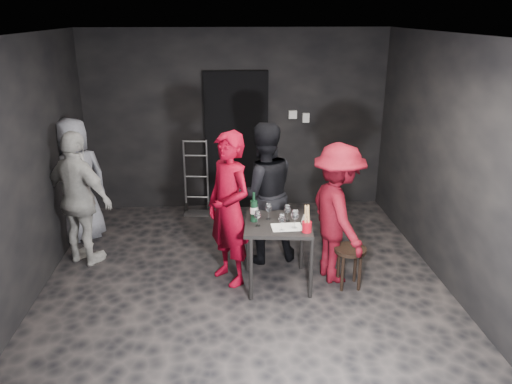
{
  "coord_description": "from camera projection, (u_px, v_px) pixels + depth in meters",
  "views": [
    {
      "loc": [
        -0.21,
        -4.92,
        2.91
      ],
      "look_at": [
        0.14,
        0.25,
        1.03
      ],
      "focal_mm": 35.0,
      "sensor_mm": 36.0,
      "label": 1
    }
  ],
  "objects": [
    {
      "name": "hand_truck",
      "position": [
        197.0,
        199.0,
        7.6
      ],
      "size": [
        0.38,
        0.33,
        1.13
      ],
      "rotation": [
        0.0,
        0.0,
        -0.12
      ],
      "color": "#B2B2B7",
      "rests_on": "floor"
    },
    {
      "name": "tasting_table",
      "position": [
        278.0,
        231.0,
        5.45
      ],
      "size": [
        0.72,
        0.72,
        0.75
      ],
      "rotation": [
        0.0,
        0.0,
        -0.1
      ],
      "color": "black",
      "rests_on": "floor"
    },
    {
      "name": "doorway",
      "position": [
        236.0,
        142.0,
        7.55
      ],
      "size": [
        0.95,
        0.1,
        2.1
      ],
      "primitive_type": "cube",
      "color": "black",
      "rests_on": "ground"
    },
    {
      "name": "bystander_grey",
      "position": [
        75.0,
        174.0,
        6.48
      ],
      "size": [
        1.01,
        0.91,
        1.83
      ],
      "primitive_type": "imported",
      "rotation": [
        0.0,
        0.0,
        3.75
      ],
      "color": "gray",
      "rests_on": "floor"
    },
    {
      "name": "bystander_cream",
      "position": [
        79.0,
        193.0,
        5.86
      ],
      "size": [
        1.16,
        0.97,
        1.8
      ],
      "primitive_type": "imported",
      "rotation": [
        0.0,
        0.0,
        2.6
      ],
      "color": "silver",
      "rests_on": "floor"
    },
    {
      "name": "wall_right",
      "position": [
        455.0,
        167.0,
        5.31
      ],
      "size": [
        0.04,
        5.0,
        2.7
      ],
      "primitive_type": "cube",
      "color": "black",
      "rests_on": "ground"
    },
    {
      "name": "wine_bottle",
      "position": [
        254.0,
        210.0,
        5.41
      ],
      "size": [
        0.08,
        0.08,
        0.33
      ],
      "rotation": [
        0.0,
        0.0,
        0.28
      ],
      "color": "black",
      "rests_on": "tasting_table"
    },
    {
      "name": "wall_front",
      "position": [
        264.0,
        304.0,
        2.82
      ],
      "size": [
        4.5,
        0.04,
        2.7
      ],
      "primitive_type": "cube",
      "color": "black",
      "rests_on": "ground"
    },
    {
      "name": "wine_glass_e",
      "position": [
        295.0,
        218.0,
        5.24
      ],
      "size": [
        0.11,
        0.11,
        0.22
      ],
      "primitive_type": null,
      "rotation": [
        0.0,
        0.0,
        0.31
      ],
      "color": "white",
      "rests_on": "tasting_table"
    },
    {
      "name": "wall_left",
      "position": [
        21.0,
        176.0,
        5.02
      ],
      "size": [
        0.04,
        5.0,
        2.7
      ],
      "primitive_type": "cube",
      "color": "black",
      "rests_on": "ground"
    },
    {
      "name": "breadstick_cup",
      "position": [
        307.0,
        219.0,
        5.14
      ],
      "size": [
        0.1,
        0.1,
        0.31
      ],
      "rotation": [
        0.0,
        0.0,
        -0.29
      ],
      "color": "#A00816",
      "rests_on": "tasting_table"
    },
    {
      "name": "wallbox_lower",
      "position": [
        306.0,
        118.0,
        7.51
      ],
      "size": [
        0.1,
        0.06,
        0.14
      ],
      "primitive_type": "cube",
      "color": "#B7B7B2",
      "rests_on": "wall_back"
    },
    {
      "name": "stool",
      "position": [
        350.0,
        256.0,
        5.48
      ],
      "size": [
        0.35,
        0.35,
        0.47
      ],
      "rotation": [
        0.0,
        0.0,
        -0.29
      ],
      "color": "black",
      "rests_on": "floor"
    },
    {
      "name": "wall_back",
      "position": [
        236.0,
        121.0,
        7.51
      ],
      "size": [
        4.5,
        0.04,
        2.7
      ],
      "primitive_type": "cube",
      "color": "black",
      "rests_on": "ground"
    },
    {
      "name": "wine_glass_d",
      "position": [
        282.0,
        222.0,
        5.18
      ],
      "size": [
        0.08,
        0.08,
        0.2
      ],
      "primitive_type": null,
      "rotation": [
        0.0,
        0.0,
        0.1
      ],
      "color": "white",
      "rests_on": "tasting_table"
    },
    {
      "name": "wallbox_upper",
      "position": [
        293.0,
        115.0,
        7.48
      ],
      "size": [
        0.12,
        0.06,
        0.12
      ],
      "primitive_type": "cube",
      "color": "#B7B7B2",
      "rests_on": "wall_back"
    },
    {
      "name": "wine_glass_b",
      "position": [
        255.0,
        212.0,
        5.43
      ],
      "size": [
        0.09,
        0.09,
        0.21
      ],
      "primitive_type": null,
      "rotation": [
        0.0,
        0.0,
        0.07
      ],
      "color": "white",
      "rests_on": "tasting_table"
    },
    {
      "name": "wine_glass_a",
      "position": [
        258.0,
        218.0,
        5.3
      ],
      "size": [
        0.08,
        0.08,
        0.19
      ],
      "primitive_type": null,
      "rotation": [
        0.0,
        0.0,
        0.11
      ],
      "color": "white",
      "rests_on": "tasting_table"
    },
    {
      "name": "floor",
      "position": [
        245.0,
        285.0,
        5.62
      ],
      "size": [
        4.5,
        5.0,
        0.02
      ],
      "primitive_type": "cube",
      "color": "black",
      "rests_on": "ground"
    },
    {
      "name": "wine_glass_f",
      "position": [
        287.0,
        212.0,
        5.42
      ],
      "size": [
        0.09,
        0.09,
        0.2
      ],
      "primitive_type": null,
      "rotation": [
        0.0,
        0.0,
        0.23
      ],
      "color": "white",
      "rests_on": "tasting_table"
    },
    {
      "name": "woman_black",
      "position": [
        263.0,
        183.0,
        5.92
      ],
      "size": [
        1.04,
        0.69,
        1.98
      ],
      "primitive_type": "imported",
      "rotation": [
        0.0,
        0.0,
        3.32
      ],
      "color": "black",
      "rests_on": "floor"
    },
    {
      "name": "reserved_card",
      "position": [
        304.0,
        220.0,
        5.35
      ],
      "size": [
        0.09,
        0.13,
        0.09
      ],
      "primitive_type": null,
      "rotation": [
        0.0,
        0.0,
        0.1
      ],
      "color": "white",
      "rests_on": "tasting_table"
    },
    {
      "name": "ceiling",
      "position": [
        243.0,
        35.0,
        4.7
      ],
      "size": [
        4.5,
        5.0,
        0.02
      ],
      "primitive_type": "cube",
      "color": "silver",
      "rests_on": "ground"
    },
    {
      "name": "wine_glass_c",
      "position": [
        269.0,
        211.0,
        5.47
      ],
      "size": [
        0.09,
        0.09,
        0.2
      ],
      "primitive_type": null,
      "rotation": [
        0.0,
        0.0,
        -0.16
      ],
      "color": "white",
      "rests_on": "tasting_table"
    },
    {
      "name": "server_red",
      "position": [
        229.0,
        198.0,
        5.41
      ],
      "size": [
        0.82,
        0.88,
        2.01
      ],
      "primitive_type": "imported",
      "rotation": [
        0.0,
        0.0,
        -0.95
      ],
      "color": "maroon",
      "rests_on": "floor"
    },
    {
      "name": "man_maroon",
      "position": [
        338.0,
        210.0,
        5.51
      ],
      "size": [
        0.72,
        1.18,
        1.69
      ],
      "primitive_type": "imported",
      "rotation": [
        0.0,
        0.0,
        1.78
      ],
      "color": "#5E0915",
      "rests_on": "floor"
    },
    {
      "name": "tasting_mat",
      "position": [
        287.0,
        227.0,
        5.29
      ],
      "size": [
        0.33,
        0.23,
        0.0
      ],
      "primitive_type": "cube",
      "rotation": [
        0.0,
        0.0,
        0.03
      ],
      "color": "white",
      "rests_on": "tasting_table"
    }
  ]
}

